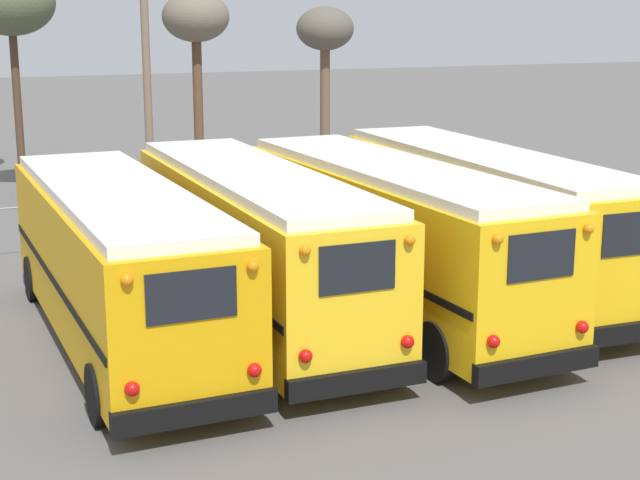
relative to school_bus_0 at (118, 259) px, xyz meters
name	(u,v)px	position (x,y,z in m)	size (l,w,h in m)	color
ground_plane	(309,307)	(4.22, 0.78, -1.67)	(160.00, 160.00, 0.00)	#5B5956
school_bus_0	(118,259)	(0.00, 0.00, 0.00)	(2.67, 10.11, 3.07)	#E5A00C
school_bus_1	(254,240)	(2.82, 0.28, 0.05)	(2.56, 10.29, 3.18)	yellow
school_bus_2	(391,233)	(5.63, -0.31, 0.08)	(2.74, 10.31, 3.21)	yellow
school_bus_3	(483,215)	(8.45, 0.59, 0.07)	(2.77, 10.58, 3.18)	yellow
utility_pole	(147,75)	(3.71, 13.02, 2.61)	(1.80, 0.26, 8.18)	#75604C
bare_tree_0	(196,22)	(6.39, 16.64, 4.18)	(2.41, 2.41, 6.96)	brown
bare_tree_2	(11,5)	(0.08, 16.66, 4.78)	(2.93, 2.93, 7.63)	#473323
bare_tree_3	(325,34)	(13.30, 21.02, 3.62)	(2.46, 2.46, 6.44)	brown
fence_line	(218,208)	(4.22, 7.36, -0.70)	(16.51, 0.06, 1.42)	#939399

